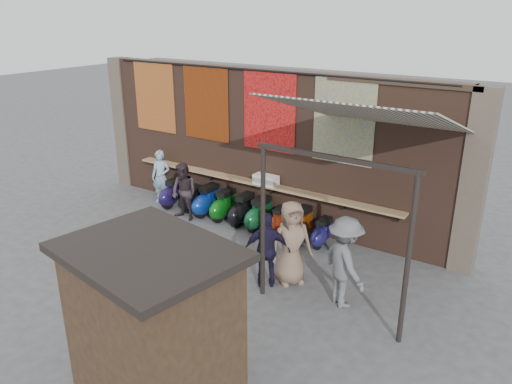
% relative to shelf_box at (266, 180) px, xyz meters
% --- Properties ---
extents(ground, '(70.00, 70.00, 0.00)m').
position_rel_shelf_box_xyz_m(ground, '(-0.33, -2.30, -1.26)').
color(ground, '#474749').
rests_on(ground, ground).
extents(brick_wall, '(10.00, 0.40, 4.00)m').
position_rel_shelf_box_xyz_m(brick_wall, '(-0.33, 0.40, 0.74)').
color(brick_wall, brown).
rests_on(brick_wall, ground).
extents(pier_left, '(0.50, 0.50, 4.00)m').
position_rel_shelf_box_xyz_m(pier_left, '(-5.53, 0.40, 0.74)').
color(pier_left, '#4C4238').
rests_on(pier_left, ground).
extents(pier_right, '(0.50, 0.50, 4.00)m').
position_rel_shelf_box_xyz_m(pier_right, '(4.87, 0.40, 0.74)').
color(pier_right, '#4C4238').
rests_on(pier_right, ground).
extents(eating_counter, '(8.00, 0.32, 0.05)m').
position_rel_shelf_box_xyz_m(eating_counter, '(-0.33, 0.03, -0.16)').
color(eating_counter, '#9E7A51').
rests_on(eating_counter, brick_wall).
extents(shelf_box, '(0.64, 0.32, 0.26)m').
position_rel_shelf_box_xyz_m(shelf_box, '(0.00, 0.00, 0.00)').
color(shelf_box, white).
rests_on(shelf_box, eating_counter).
extents(tapestry_redgold, '(1.50, 0.02, 2.00)m').
position_rel_shelf_box_xyz_m(tapestry_redgold, '(-3.93, 0.18, 1.74)').
color(tapestry_redgold, maroon).
rests_on(tapestry_redgold, brick_wall).
extents(tapestry_sun, '(1.50, 0.02, 2.00)m').
position_rel_shelf_box_xyz_m(tapestry_sun, '(-2.03, 0.18, 1.74)').
color(tapestry_sun, '#BE410B').
rests_on(tapestry_sun, brick_wall).
extents(tapestry_orange, '(1.50, 0.02, 2.00)m').
position_rel_shelf_box_xyz_m(tapestry_orange, '(-0.03, 0.18, 1.74)').
color(tapestry_orange, red).
rests_on(tapestry_orange, brick_wall).
extents(tapestry_multi, '(1.50, 0.02, 2.00)m').
position_rel_shelf_box_xyz_m(tapestry_multi, '(1.97, 0.18, 1.74)').
color(tapestry_multi, '#2A5A9A').
rests_on(tapestry_multi, brick_wall).
extents(hang_rail, '(9.50, 0.06, 0.06)m').
position_rel_shelf_box_xyz_m(hang_rail, '(-0.33, 0.17, 2.72)').
color(hang_rail, black).
rests_on(hang_rail, brick_wall).
extents(scooter_stool_0, '(0.38, 0.85, 0.80)m').
position_rel_shelf_box_xyz_m(scooter_stool_0, '(-2.92, -0.34, -0.85)').
color(scooter_stool_0, '#1B1244').
rests_on(scooter_stool_0, ground).
extents(scooter_stool_1, '(0.33, 0.73, 0.70)m').
position_rel_shelf_box_xyz_m(scooter_stool_1, '(-2.27, -0.29, -0.91)').
color(scooter_stool_1, black).
rests_on(scooter_stool_1, ground).
extents(scooter_stool_2, '(0.40, 0.88, 0.84)m').
position_rel_shelf_box_xyz_m(scooter_stool_2, '(-1.70, -0.32, -0.84)').
color(scooter_stool_2, '#0D3095').
rests_on(scooter_stool_2, ground).
extents(scooter_stool_3, '(0.38, 0.85, 0.81)m').
position_rel_shelf_box_xyz_m(scooter_stool_3, '(-1.13, -0.30, -0.85)').
color(scooter_stool_3, '#0D5D13').
rests_on(scooter_stool_3, ground).
extents(scooter_stool_4, '(0.38, 0.85, 0.81)m').
position_rel_shelf_box_xyz_m(scooter_stool_4, '(-0.53, -0.29, -0.85)').
color(scooter_stool_4, black).
rests_on(scooter_stool_4, ground).
extents(scooter_stool_5, '(0.39, 0.87, 0.83)m').
position_rel_shelf_box_xyz_m(scooter_stool_5, '(-0.00, -0.30, -0.84)').
color(scooter_stool_5, '#0F4C27').
rests_on(scooter_stool_5, ground).
extents(scooter_stool_6, '(0.33, 0.73, 0.69)m').
position_rel_shelf_box_xyz_m(scooter_stool_6, '(0.58, -0.27, -0.91)').
color(scooter_stool_6, maroon).
rests_on(scooter_stool_6, ground).
extents(scooter_stool_7, '(0.39, 0.86, 0.82)m').
position_rel_shelf_box_xyz_m(scooter_stool_7, '(1.20, -0.31, -0.85)').
color(scooter_stool_7, '#9D3F0E').
rests_on(scooter_stool_7, ground).
extents(scooter_stool_8, '(0.32, 0.71, 0.68)m').
position_rel_shelf_box_xyz_m(scooter_stool_8, '(1.81, -0.30, -0.92)').
color(scooter_stool_8, navy).
rests_on(scooter_stool_8, ground).
extents(diner_left, '(0.66, 0.52, 1.58)m').
position_rel_shelf_box_xyz_m(diner_left, '(-3.43, -0.30, -0.47)').
color(diner_left, '#87A9C5').
rests_on(diner_left, ground).
extents(diner_right, '(0.80, 0.64, 1.58)m').
position_rel_shelf_box_xyz_m(diner_right, '(-2.02, -0.90, -0.47)').
color(diner_right, '#30252C').
rests_on(diner_right, ground).
extents(shopper_navy, '(1.02, 0.83, 1.62)m').
position_rel_shelf_box_xyz_m(shopper_navy, '(1.67, -2.58, -0.45)').
color(shopper_navy, '#1B1633').
rests_on(shopper_navy, ground).
extents(shopper_grey, '(1.35, 1.23, 1.82)m').
position_rel_shelf_box_xyz_m(shopper_grey, '(3.27, -2.38, -0.34)').
color(shopper_grey, slate).
rests_on(shopper_grey, ground).
extents(shopper_tan, '(1.00, 1.05, 1.81)m').
position_rel_shelf_box_xyz_m(shopper_tan, '(2.01, -2.20, -0.35)').
color(shopper_tan, '#896C57').
rests_on(shopper_tan, ground).
extents(market_stall, '(2.38, 1.94, 2.31)m').
position_rel_shelf_box_xyz_m(market_stall, '(1.99, -6.11, -0.10)').
color(market_stall, black).
rests_on(market_stall, ground).
extents(stall_roof, '(2.67, 2.22, 0.12)m').
position_rel_shelf_box_xyz_m(stall_roof, '(1.99, -6.11, 1.12)').
color(stall_roof, black).
rests_on(stall_roof, market_stall).
extents(stall_sign, '(1.19, 0.25, 0.50)m').
position_rel_shelf_box_xyz_m(stall_sign, '(2.13, -5.29, 0.42)').
color(stall_sign, gold).
rests_on(stall_sign, market_stall).
extents(stall_shelf, '(1.76, 0.40, 0.06)m').
position_rel_shelf_box_xyz_m(stall_shelf, '(2.13, -5.29, -0.41)').
color(stall_shelf, '#473321').
rests_on(stall_shelf, market_stall).
extents(awning_canvas, '(3.20, 3.28, 0.97)m').
position_rel_shelf_box_xyz_m(awning_canvas, '(3.17, -1.40, 2.29)').
color(awning_canvas, beige).
rests_on(awning_canvas, brick_wall).
extents(awning_ledger, '(3.30, 0.08, 0.12)m').
position_rel_shelf_box_xyz_m(awning_ledger, '(3.17, 0.19, 2.69)').
color(awning_ledger, '#33261C').
rests_on(awning_ledger, brick_wall).
extents(awning_header, '(3.00, 0.08, 0.08)m').
position_rel_shelf_box_xyz_m(awning_header, '(3.17, -2.90, 1.82)').
color(awning_header, black).
rests_on(awning_header, awning_post_left).
extents(awning_post_left, '(0.09, 0.09, 3.10)m').
position_rel_shelf_box_xyz_m(awning_post_left, '(1.77, -2.90, 0.29)').
color(awning_post_left, black).
rests_on(awning_post_left, ground).
extents(awning_post_right, '(0.09, 0.09, 3.10)m').
position_rel_shelf_box_xyz_m(awning_post_right, '(4.57, -2.90, 0.29)').
color(awning_post_right, black).
rests_on(awning_post_right, ground).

